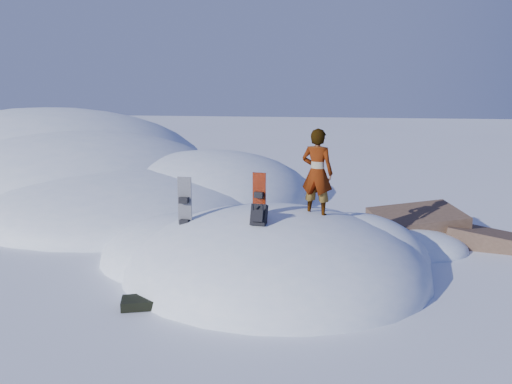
% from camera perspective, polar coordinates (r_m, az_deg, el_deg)
% --- Properties ---
extents(ground, '(120.00, 120.00, 0.00)m').
position_cam_1_polar(ground, '(11.61, 2.14, -9.21)').
color(ground, white).
rests_on(ground, ground).
extents(snow_mound, '(8.00, 6.00, 3.00)m').
position_cam_1_polar(snow_mound, '(11.86, 1.45, -8.75)').
color(snow_mound, white).
rests_on(snow_mound, ground).
extents(snow_ridge, '(21.50, 18.50, 6.40)m').
position_cam_1_polar(snow_ridge, '(24.10, -20.00, 1.20)').
color(snow_ridge, white).
rests_on(snow_ridge, ground).
extents(rock_outcrop, '(4.68, 4.41, 1.68)m').
position_cam_1_polar(rock_outcrop, '(14.57, 18.46, -5.35)').
color(rock_outcrop, brown).
rests_on(rock_outcrop, ground).
extents(snowboard_red, '(0.29, 0.17, 1.56)m').
position_cam_1_polar(snowboard_red, '(10.68, 0.35, -1.81)').
color(snowboard_red, '#B12809').
rests_on(snowboard_red, snow_mound).
extents(snowboard_dark, '(0.32, 0.18, 1.69)m').
position_cam_1_polar(snowboard_dark, '(11.25, -8.14, -2.46)').
color(snowboard_dark, black).
rests_on(snowboard_dark, snow_mound).
extents(backpack, '(0.35, 0.43, 0.53)m').
position_cam_1_polar(backpack, '(10.25, 0.33, -2.66)').
color(backpack, black).
rests_on(backpack, snow_mound).
extents(gear_pile, '(0.90, 0.70, 0.23)m').
position_cam_1_polar(gear_pile, '(10.13, -12.88, -12.09)').
color(gear_pile, black).
rests_on(gear_pile, ground).
extents(person, '(0.82, 0.66, 1.95)m').
position_cam_1_polar(person, '(11.01, 7.00, 2.19)').
color(person, slate).
rests_on(person, snow_mound).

